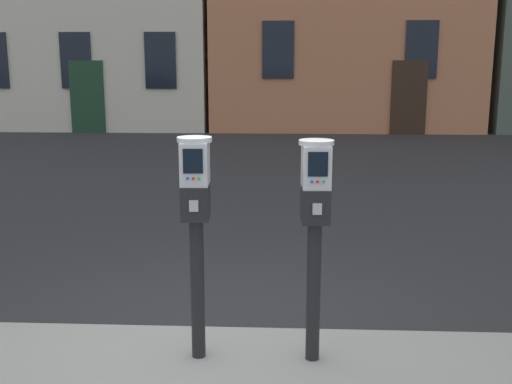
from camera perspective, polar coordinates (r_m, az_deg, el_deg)
ground_plane at (r=4.51m, az=-4.06°, el=-15.03°), size 160.00×160.00×0.00m
parking_meter_near_kerb at (r=3.88m, az=-5.60°, el=-1.54°), size 0.23×0.26×1.46m
parking_meter_twin_adjacent at (r=3.84m, az=5.51°, el=-1.81°), size 0.23×0.26×1.44m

